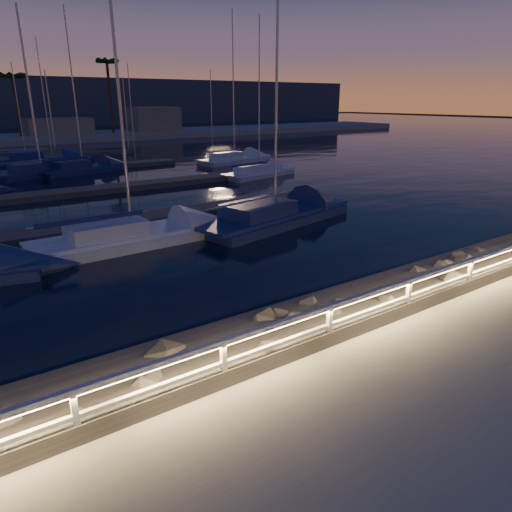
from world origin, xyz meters
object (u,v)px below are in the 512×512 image
object	(u,v)px
sailboat_g	(81,168)
sailboat_h	(257,172)
guard_rail	(383,297)
sailboat_c	(127,235)
sailboat_l	(233,159)
sailboat_d	(271,215)
sailboat_k	(36,159)
sailboat_j	(39,171)

from	to	relation	value
sailboat_g	sailboat_h	xyz separation A→B (m)	(12.07, -10.78, -0.04)
guard_rail	sailboat_c	xyz separation A→B (m)	(-2.64, 12.61, -0.91)
sailboat_l	sailboat_g	bearing A→B (deg)	162.49
sailboat_d	guard_rail	bearing A→B (deg)	-125.36
sailboat_c	sailboat_l	world-z (taller)	sailboat_c
sailboat_k	sailboat_l	xyz separation A→B (m)	(17.20, -11.41, -0.03)
sailboat_j	sailboat_l	distance (m)	18.74
guard_rail	sailboat_h	world-z (taller)	sailboat_h
sailboat_l	sailboat_c	bearing A→B (deg)	-142.26
guard_rail	sailboat_k	xyz separation A→B (m)	(-0.64, 45.91, -0.92)
sailboat_c	sailboat_g	bearing A→B (deg)	78.53
guard_rail	sailboat_l	distance (m)	38.28
sailboat_j	sailboat_l	world-z (taller)	sailboat_l
sailboat_k	sailboat_l	distance (m)	20.64
guard_rail	sailboat_d	bearing A→B (deg)	66.96
sailboat_d	sailboat_h	xyz separation A→B (m)	(8.41, 13.51, -0.08)
sailboat_h	sailboat_j	bearing A→B (deg)	132.22
sailboat_c	sailboat_g	distance (m)	23.96
sailboat_k	sailboat_l	bearing A→B (deg)	-24.80
sailboat_g	sailboat_k	world-z (taller)	sailboat_k
sailboat_c	sailboat_l	size ratio (longest dim) A/B	1.04
sailboat_d	sailboat_l	size ratio (longest dim) A/B	1.17
sailboat_c	sailboat_d	bearing A→B (deg)	-6.72
sailboat_c	sailboat_j	bearing A→B (deg)	86.95
sailboat_d	sailboat_j	bearing A→B (deg)	94.14
sailboat_h	sailboat_k	bearing A→B (deg)	111.52
sailboat_k	sailboat_c	bearing A→B (deg)	-84.67
sailboat_d	sailboat_j	xyz separation A→B (m)	(-7.18, 24.29, -0.03)
sailboat_c	sailboat_k	distance (m)	33.36
sailboat_g	sailboat_h	size ratio (longest dim) A/B	1.09
sailboat_d	sailboat_k	xyz separation A→B (m)	(-5.72, 33.97, -0.02)
sailboat_k	sailboat_g	bearing A→B (deg)	-69.29
sailboat_d	sailboat_h	bearing A→B (deg)	45.79
guard_rail	sailboat_l	bearing A→B (deg)	64.37
guard_rail	sailboat_g	xyz separation A→B (m)	(1.41, 36.23, -0.94)
guard_rail	sailboat_k	bearing A→B (deg)	90.80
sailboat_c	sailboat_d	xyz separation A→B (m)	(7.72, -0.67, 0.02)
sailboat_h	sailboat_j	size ratio (longest dim) A/B	0.93
sailboat_h	sailboat_j	distance (m)	18.95
sailboat_c	sailboat_h	size ratio (longest dim) A/B	1.19
sailboat_d	sailboat_l	distance (m)	25.31
guard_rail	sailboat_k	distance (m)	45.92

